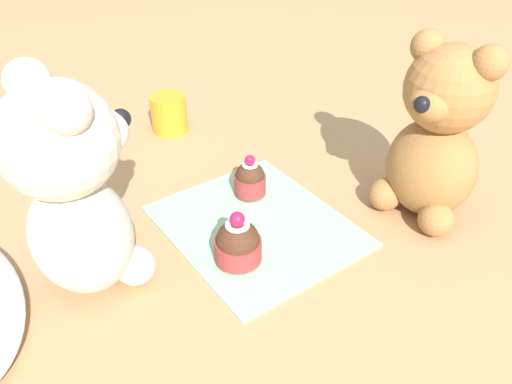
% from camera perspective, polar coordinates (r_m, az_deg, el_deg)
% --- Properties ---
extents(ground_plane, '(4.00, 4.00, 0.00)m').
position_cam_1_polar(ground_plane, '(0.66, 0.00, -3.97)').
color(ground_plane, tan).
extents(knitted_placemat, '(0.25, 0.21, 0.01)m').
position_cam_1_polar(knitted_placemat, '(0.66, 0.00, -3.76)').
color(knitted_placemat, '#8EBC99').
rests_on(knitted_placemat, ground_plane).
extents(teddy_bear_cream, '(0.13, 0.14, 0.25)m').
position_cam_1_polar(teddy_bear_cream, '(0.54, -20.10, 0.29)').
color(teddy_bear_cream, beige).
rests_on(teddy_bear_cream, ground_plane).
extents(teddy_bear_tan, '(0.13, 0.13, 0.24)m').
position_cam_1_polar(teddy_bear_tan, '(0.67, 19.97, 6.02)').
color(teddy_bear_tan, '#A3703D').
rests_on(teddy_bear_tan, ground_plane).
extents(cupcake_near_cream_bear, '(0.06, 0.06, 0.07)m').
position_cam_1_polar(cupcake_near_cream_bear, '(0.59, -2.08, -5.89)').
color(cupcake_near_cream_bear, '#993333').
rests_on(cupcake_near_cream_bear, knitted_placemat).
extents(cupcake_near_tan_bear, '(0.04, 0.04, 0.06)m').
position_cam_1_polar(cupcake_near_tan_bear, '(0.70, -0.69, 1.48)').
color(cupcake_near_tan_bear, '#993333').
rests_on(cupcake_near_tan_bear, knitted_placemat).
extents(juice_glass, '(0.06, 0.06, 0.07)m').
position_cam_1_polar(juice_glass, '(0.89, -9.91, 8.85)').
color(juice_glass, orange).
rests_on(juice_glass, ground_plane).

